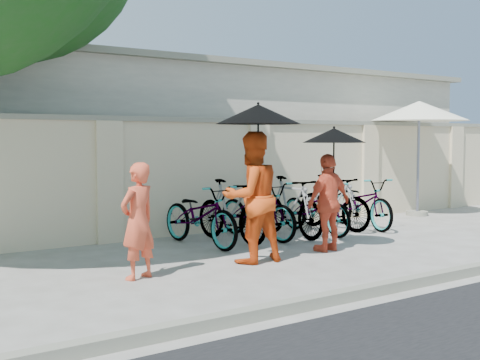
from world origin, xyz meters
TOP-DOWN VIEW (x-y plane):
  - ground at (0.00, 0.00)m, footprint 80.00×80.00m
  - kerb at (0.00, -1.70)m, footprint 40.00×0.16m
  - compound_wall at (1.00, 3.20)m, footprint 20.00×0.30m
  - building_behind at (2.00, 7.00)m, footprint 14.00×6.00m
  - monk_left at (-1.68, 0.46)m, footprint 0.61×0.50m
  - monk_center at (0.04, 0.49)m, footprint 0.90×0.71m
  - parasol_center at (0.09, 0.41)m, footprint 1.16×1.16m
  - monk_right at (1.48, 0.51)m, footprint 0.91×0.46m
  - parasol_right at (1.50, 0.43)m, footprint 0.95×0.95m
  - patio_umbrella at (6.00, 2.55)m, footprint 2.66×2.66m
  - bike_0 at (0.10, 1.99)m, footprint 0.85×1.93m
  - bike_1 at (0.69, 2.00)m, footprint 0.69×1.77m
  - bike_2 at (1.27, 2.06)m, footprint 0.86×1.93m
  - bike_3 at (1.86, 1.88)m, footprint 0.54×1.76m
  - bike_4 at (2.45, 1.89)m, footprint 0.62×1.78m
  - bike_5 at (3.03, 2.06)m, footprint 0.69×1.75m
  - bike_6 at (3.62, 1.92)m, footprint 0.89×1.91m

SIDE VIEW (x-z plane):
  - ground at x=0.00m, z-range 0.00..0.00m
  - kerb at x=0.00m, z-range 0.00..0.12m
  - bike_4 at x=2.45m, z-range 0.00..0.94m
  - bike_6 at x=3.62m, z-range 0.00..0.97m
  - bike_0 at x=0.10m, z-range 0.00..0.98m
  - bike_2 at x=1.27m, z-range 0.00..0.98m
  - bike_5 at x=3.03m, z-range 0.00..1.03m
  - bike_1 at x=0.69m, z-range 0.00..1.04m
  - bike_3 at x=1.86m, z-range 0.00..1.05m
  - monk_left at x=-1.68m, z-range 0.00..1.43m
  - monk_right at x=1.48m, z-range 0.00..1.48m
  - monk_center at x=0.04m, z-range 0.00..1.81m
  - compound_wall at x=1.00m, z-range 0.00..2.00m
  - building_behind at x=2.00m, z-range 0.00..3.20m
  - parasol_right at x=1.50m, z-range 1.24..2.27m
  - parasol_center at x=0.09m, z-range 1.47..2.62m
  - patio_umbrella at x=6.00m, z-range 1.02..3.55m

